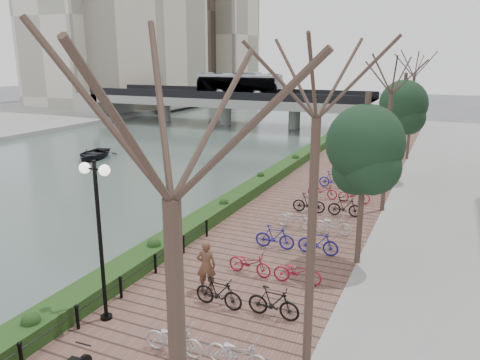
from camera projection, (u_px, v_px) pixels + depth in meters
The scene contains 12 objects.
ground at pixel (18, 351), 13.49m from camera, with size 220.00×220.00×0.00m, color #59595B.
river_water at pixel (128, 153), 41.48m from camera, with size 30.00×130.00×0.02m, color #495B54.
promenade at pixel (315, 198), 27.30m from camera, with size 8.00×75.00×0.50m, color brown.
hedge at pixel (275, 174), 30.71m from camera, with size 1.10×56.00×0.60m, color #1D3413.
chain_fence at pixel (100, 302), 14.49m from camera, with size 0.10×14.10×0.70m.
lamppost at pixel (98, 208), 13.34m from camera, with size 1.02×0.32×4.93m.
pedestrian at pixel (206, 266), 15.76m from camera, with size 0.66×0.43×1.80m, color brown.
bicycle_parking at pixel (304, 231), 20.11m from camera, with size 2.40×19.89×1.00m.
street_trees at pixel (377, 163), 20.60m from camera, with size 3.20×37.12×6.80m.
bridge at pixel (229, 98), 58.14m from camera, with size 36.00×10.77×6.50m.
boat at pixel (93, 154), 38.85m from camera, with size 2.98×4.17×0.86m, color black.
far_buildings at pixel (142, 12), 84.06m from camera, with size 35.00×38.00×38.00m.
Camera 1 is at (10.67, -8.15, 8.19)m, focal length 35.00 mm.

